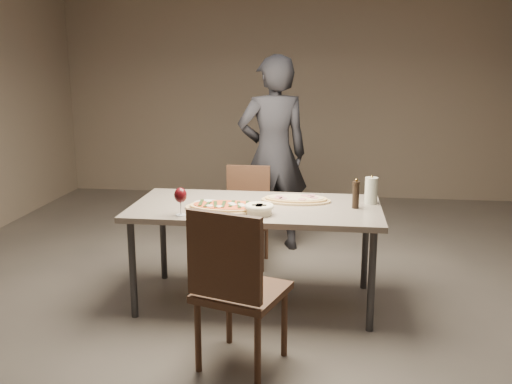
# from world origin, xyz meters

# --- Properties ---
(room) EXTENTS (7.00, 7.00, 7.00)m
(room) POSITION_xyz_m (0.00, 0.00, 1.40)
(room) COLOR #605952
(room) RESTS_ON ground
(dining_table) EXTENTS (1.80, 0.90, 0.75)m
(dining_table) POSITION_xyz_m (0.00, 0.00, 0.69)
(dining_table) COLOR gray
(dining_table) RESTS_ON ground
(zucchini_pizza) EXTENTS (0.61, 0.34, 0.05)m
(zucchini_pizza) POSITION_xyz_m (-0.19, -0.13, 0.77)
(zucchini_pizza) COLOR tan
(zucchini_pizza) RESTS_ON dining_table
(ham_pizza) EXTENTS (0.52, 0.29, 0.04)m
(ham_pizza) POSITION_xyz_m (0.28, 0.16, 0.77)
(ham_pizza) COLOR tan
(ham_pizza) RESTS_ON dining_table
(bread_basket) EXTENTS (0.20, 0.20, 0.07)m
(bread_basket) POSITION_xyz_m (0.05, -0.24, 0.79)
(bread_basket) COLOR beige
(bread_basket) RESTS_ON dining_table
(oil_dish) EXTENTS (0.15, 0.15, 0.02)m
(oil_dish) POSITION_xyz_m (0.34, 0.21, 0.76)
(oil_dish) COLOR white
(oil_dish) RESTS_ON dining_table
(pepper_mill_left) EXTENTS (0.05, 0.05, 0.21)m
(pepper_mill_left) POSITION_xyz_m (0.83, 0.17, 0.85)
(pepper_mill_left) COLOR black
(pepper_mill_left) RESTS_ON dining_table
(pepper_mill_right) EXTENTS (0.06, 0.06, 0.22)m
(pepper_mill_right) POSITION_xyz_m (0.71, 0.01, 0.85)
(pepper_mill_right) COLOR black
(pepper_mill_right) RESTS_ON dining_table
(carafe) EXTENTS (0.09, 0.09, 0.19)m
(carafe) POSITION_xyz_m (0.83, 0.17, 0.85)
(carafe) COLOR silver
(carafe) RESTS_ON dining_table
(wine_glass) EXTENTS (0.09, 0.09, 0.19)m
(wine_glass) POSITION_xyz_m (-0.47, -0.34, 0.89)
(wine_glass) COLOR silver
(wine_glass) RESTS_ON dining_table
(side_plate) EXTENTS (0.20, 0.20, 0.01)m
(side_plate) POSITION_xyz_m (-0.36, -0.01, 0.76)
(side_plate) COLOR white
(side_plate) RESTS_ON dining_table
(chair_near) EXTENTS (0.59, 0.59, 0.99)m
(chair_near) POSITION_xyz_m (0.01, -0.98, 0.55)
(chair_near) COLOR #442A1C
(chair_near) RESTS_ON ground
(chair_far) EXTENTS (0.41, 0.41, 0.86)m
(chair_far) POSITION_xyz_m (-0.19, 0.86, 0.48)
(chair_far) COLOR #442A1C
(chair_far) RESTS_ON ground
(diner) EXTENTS (0.78, 0.64, 1.83)m
(diner) POSITION_xyz_m (-0.00, 1.25, 0.91)
(diner) COLOR black
(diner) RESTS_ON ground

